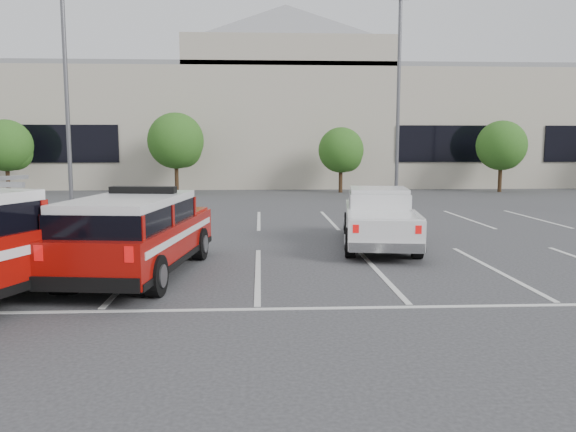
# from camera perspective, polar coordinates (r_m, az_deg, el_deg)

# --- Properties ---
(ground) EXTENTS (120.00, 120.00, 0.00)m
(ground) POSITION_cam_1_polar(r_m,az_deg,el_deg) (12.59, -3.07, -5.78)
(ground) COLOR #313134
(ground) RESTS_ON ground
(stall_markings) EXTENTS (23.00, 15.00, 0.01)m
(stall_markings) POSITION_cam_1_polar(r_m,az_deg,el_deg) (17.01, -3.01, -2.40)
(stall_markings) COLOR silver
(stall_markings) RESTS_ON ground
(convention_building) EXTENTS (60.00, 16.99, 13.20)m
(convention_building) POSITION_cam_1_polar(r_m,az_deg,el_deg) (44.19, -2.71, 9.52)
(convention_building) COLOR #B6AC9A
(convention_building) RESTS_ON ground
(tree_left) EXTENTS (3.07, 3.07, 4.42)m
(tree_left) POSITION_cam_1_polar(r_m,az_deg,el_deg) (37.45, -26.57, 6.26)
(tree_left) COLOR #3F2B19
(tree_left) RESTS_ON ground
(tree_mid_left) EXTENTS (3.37, 3.37, 4.85)m
(tree_mid_left) POSITION_cam_1_polar(r_m,az_deg,el_deg) (34.68, -11.17, 7.31)
(tree_mid_left) COLOR #3F2B19
(tree_mid_left) RESTS_ON ground
(tree_mid_right) EXTENTS (2.77, 2.77, 3.99)m
(tree_mid_right) POSITION_cam_1_polar(r_m,az_deg,el_deg) (34.69, 5.54, 6.52)
(tree_mid_right) COLOR #3F2B19
(tree_mid_right) RESTS_ON ground
(tree_right) EXTENTS (3.07, 3.07, 4.42)m
(tree_right) POSITION_cam_1_polar(r_m,az_deg,el_deg) (37.47, 20.96, 6.54)
(tree_right) COLOR #3F2B19
(tree_right) RESTS_ON ground
(light_pole_left) EXTENTS (0.90, 0.60, 10.24)m
(light_pole_left) POSITION_cam_1_polar(r_m,az_deg,el_deg) (25.70, -21.59, 11.89)
(light_pole_left) COLOR #59595E
(light_pole_left) RESTS_ON ground
(light_pole_mid) EXTENTS (0.90, 0.60, 10.24)m
(light_pole_mid) POSITION_cam_1_polar(r_m,az_deg,el_deg) (29.21, 11.14, 11.60)
(light_pole_mid) COLOR #59595E
(light_pole_mid) RESTS_ON ground
(fire_chief_suv) EXTENTS (2.68, 5.67, 1.92)m
(fire_chief_suv) POSITION_cam_1_polar(r_m,az_deg,el_deg) (12.57, -15.05, -2.40)
(fire_chief_suv) COLOR #8F0B06
(fire_chief_suv) RESTS_ON ground
(white_pickup) EXTENTS (2.55, 5.48, 1.62)m
(white_pickup) POSITION_cam_1_polar(r_m,az_deg,el_deg) (16.05, 9.24, -0.75)
(white_pickup) COLOR silver
(white_pickup) RESTS_ON ground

